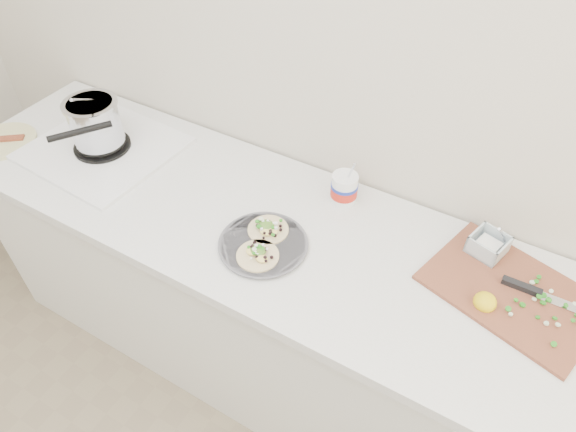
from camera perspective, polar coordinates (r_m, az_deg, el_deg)
The scene contains 6 objects.
counter at distance 2.00m, azimuth -1.60°, elevation -9.59°, with size 2.44×0.66×0.90m.
stove at distance 2.01m, azimuth -20.34°, elevation 8.72°, with size 0.54×0.50×0.25m.
taco_plate at distance 1.57m, azimuth -2.79°, elevation -2.94°, with size 0.28×0.28×0.04m.
tub at distance 1.69m, azimuth 6.36°, elevation 3.30°, with size 0.09×0.09×0.20m.
cutboard at distance 1.59m, azimuth 23.61°, elevation -7.06°, with size 0.52×0.42×0.07m.
bacon_plate at distance 2.25m, azimuth -29.00°, elevation 7.30°, with size 0.24×0.24×0.02m.
Camera 1 is at (0.64, 0.44, 2.07)m, focal length 32.00 mm.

